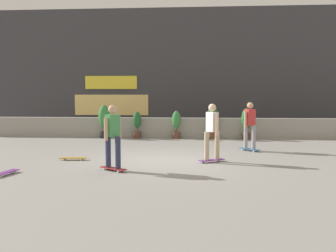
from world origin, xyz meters
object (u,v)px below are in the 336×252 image
object	(u,v)px
potted_plant_3	(213,120)
potted_plant_2	(176,124)
skateboard_aside	(6,172)
skater_mid_plaza	(250,124)
skateboard_near_camera	(73,158)
skater_foreground	(212,130)
potted_plant_0	(104,119)
potted_plant_4	(246,122)
potted_plant_1	(137,124)
skater_far_right	(113,135)

from	to	relation	value
potted_plant_3	potted_plant_2	bearing A→B (deg)	180.00
skateboard_aside	potted_plant_2	bearing A→B (deg)	64.85
skater_mid_plaza	skateboard_near_camera	xyz separation A→B (m)	(-5.53, -2.29, -0.88)
skater_foreground	skateboard_aside	xyz separation A→B (m)	(-5.10, -2.16, -0.88)
potted_plant_0	potted_plant_4	xyz separation A→B (m)	(6.32, 0.00, -0.10)
potted_plant_2	skateboard_aside	size ratio (longest dim) A/B	1.50
potted_plant_0	potted_plant_2	bearing A→B (deg)	0.00
potted_plant_1	potted_plant_2	distance (m)	1.76
skater_foreground	potted_plant_3	bearing A→B (deg)	87.49
potted_plant_2	skateboard_aside	world-z (taller)	potted_plant_2
potted_plant_4	potted_plant_3	bearing A→B (deg)	-180.00
potted_plant_4	skater_mid_plaza	distance (m)	3.52
potted_plant_4	skater_far_right	xyz separation A→B (m)	(-4.31, -7.29, 0.17)
skater_far_right	skater_foreground	world-z (taller)	same
potted_plant_3	skateboard_near_camera	distance (m)	7.31
skater_mid_plaza	potted_plant_4	bearing A→B (deg)	84.64
potted_plant_0	skateboard_near_camera	size ratio (longest dim) A/B	1.84
potted_plant_0	skater_foreground	bearing A→B (deg)	-51.70
skater_foreground	potted_plant_0	bearing A→B (deg)	128.30
skater_far_right	skateboard_aside	world-z (taller)	skater_far_right
potted_plant_1	skater_far_right	world-z (taller)	skater_far_right
potted_plant_3	potted_plant_4	world-z (taller)	potted_plant_3
potted_plant_3	skateboard_aside	size ratio (longest dim) A/B	1.79
potted_plant_2	potted_plant_3	distance (m)	1.61
potted_plant_0	potted_plant_2	world-z (taller)	potted_plant_0
potted_plant_0	potted_plant_4	distance (m)	6.32
skateboard_near_camera	skateboard_aside	world-z (taller)	same
skater_mid_plaza	potted_plant_1	bearing A→B (deg)	142.11
potted_plant_3	skater_far_right	world-z (taller)	skater_far_right
potted_plant_4	skater_mid_plaza	world-z (taller)	skater_mid_plaza
potted_plant_2	skateboard_near_camera	bearing A→B (deg)	-115.75
potted_plant_2	potted_plant_3	xyz separation A→B (m)	(1.60, -0.00, 0.19)
potted_plant_1	skateboard_aside	xyz separation A→B (m)	(-1.99, -7.99, -0.57)
potted_plant_4	skater_foreground	size ratio (longest dim) A/B	0.80
potted_plant_0	potted_plant_1	distance (m)	1.51
potted_plant_4	skateboard_aside	distance (m)	10.53
skater_foreground	potted_plant_4	bearing A→B (deg)	73.53
potted_plant_0	potted_plant_1	size ratio (longest dim) A/B	1.25
potted_plant_3	skater_foreground	size ratio (longest dim) A/B	0.87
skater_foreground	skater_far_right	bearing A→B (deg)	-150.52
potted_plant_4	skateboard_aside	size ratio (longest dim) A/B	1.65
potted_plant_0	skateboard_aside	distance (m)	8.04
potted_plant_0	skateboard_near_camera	world-z (taller)	potted_plant_0
potted_plant_3	skater_mid_plaza	bearing A→B (deg)	-72.01
potted_plant_0	skateboard_near_camera	distance (m)	5.87
potted_plant_1	skater_foreground	world-z (taller)	skater_foreground
potted_plant_2	skater_far_right	xyz separation A→B (m)	(-1.24, -7.29, 0.27)
potted_plant_4	skater_foreground	xyz separation A→B (m)	(-1.72, -5.82, 0.17)
skater_far_right	skateboard_aside	xyz separation A→B (m)	(-2.51, -0.70, -0.88)
potted_plant_0	skateboard_aside	xyz separation A→B (m)	(-0.49, -7.99, -0.81)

